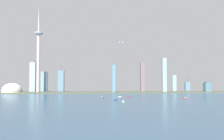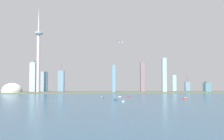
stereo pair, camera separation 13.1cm
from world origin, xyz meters
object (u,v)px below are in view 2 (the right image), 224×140
skyscraper_6 (33,77)px  airplane (120,42)px  channel_buoy_0 (55,100)px  boat_1 (123,101)px  skyscraper_4 (44,82)px  skyscraper_5 (114,78)px  boat_3 (120,96)px  boat_6 (116,100)px  skyscraper_3 (174,83)px  boat_5 (128,97)px  skyscraper_2 (164,75)px  skyscraper_7 (207,87)px  skyscraper_1 (142,77)px  observation_tower (38,51)px  stadium_dome (12,90)px  boat_4 (185,98)px  skyscraper_8 (61,81)px  boat_0 (102,97)px  skyscraper_0 (187,87)px

skyscraper_6 → airplane: size_ratio=5.30×
channel_buoy_0 → airplane: bearing=49.9°
boat_1 → channel_buoy_0: (-185.36, 37.69, -0.64)m
skyscraper_4 → airplane: (333.97, -132.41, 161.46)m
skyscraper_5 → airplane: airplane is taller
boat_3 → boat_6: size_ratio=0.74×
skyscraper_3 → airplane: (-271.55, -139.94, 168.82)m
boat_5 → skyscraper_2: bearing=-116.1°
skyscraper_3 → skyscraper_7: (116.84, -83.61, -16.43)m
skyscraper_5 → skyscraper_7: size_ratio=2.73×
skyscraper_7 → boat_1: (-409.53, -338.97, -19.95)m
skyscraper_1 → boat_5: bearing=-112.8°
observation_tower → stadium_dome: (-105.97, -0.29, -165.09)m
skyscraper_6 → boat_4: bearing=-32.3°
skyscraper_5 → skyscraper_7: skyscraper_5 is taller
channel_buoy_0 → airplane: (206.51, 244.95, 205.85)m
skyscraper_1 → skyscraper_3: skyscraper_1 is taller
skyscraper_2 → skyscraper_7: size_ratio=3.21×
skyscraper_4 → skyscraper_8: (78.43, -14.90, 2.27)m
skyscraper_3 → skyscraper_2: bearing=-131.3°
boat_0 → boat_6: size_ratio=1.23×
boat_4 → boat_3: bearing=60.6°
stadium_dome → boat_1: stadium_dome is taller
skyscraper_5 → skyscraper_8: (-233.05, 59.49, -13.23)m
skyscraper_0 → skyscraper_7: 83.41m
boat_0 → boat_1: size_ratio=1.75×
airplane → channel_buoy_0: bearing=-133.9°
skyscraper_4 → boat_6: bearing=-51.4°
skyscraper_4 → skyscraper_5: skyscraper_5 is taller
skyscraper_7 → skyscraper_8: (-643.93, 61.18, 26.06)m
skyscraper_6 → skyscraper_1: bearing=-8.1°
boat_0 → airplane: size_ratio=0.63×
skyscraper_7 → boat_1: 531.99m
airplane → skyscraper_2: bearing=11.8°
skyscraper_1 → boat_6: bearing=-114.2°
skyscraper_6 → boat_0: (316.36, -321.24, -66.67)m
airplane → skyscraper_1: bearing=33.8°
observation_tower → boat_5: (355.34, -212.67, -175.57)m
boat_4 → airplane: size_ratio=0.69×
skyscraper_3 → airplane: 349.03m
observation_tower → skyscraper_2: bearing=-1.4°
channel_buoy_0 → skyscraper_8: bearing=97.7°
channel_buoy_0 → boat_4: bearing=5.5°
boat_0 → channel_buoy_0: 152.36m
skyscraper_8 → boat_0: skyscraper_8 is taller
stadium_dome → skyscraper_1: (556.67, 15.01, 54.88)m
observation_tower → boat_1: 507.29m
boat_1 → observation_tower: bearing=104.0°
stadium_dome → skyscraper_7: skyscraper_7 is taller
skyscraper_7 → boat_3: 447.95m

